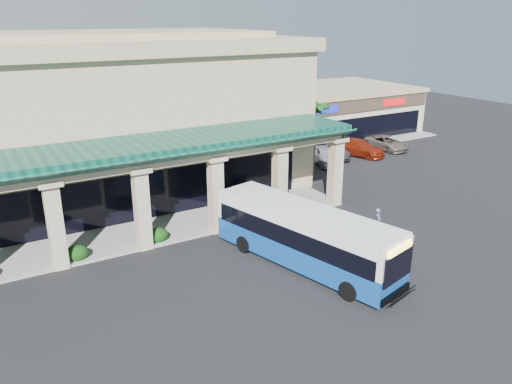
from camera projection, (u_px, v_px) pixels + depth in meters
ground at (308, 253)px, 27.44m from camera, size 110.00×110.00×0.00m
main_building at (81, 117)px, 34.69m from camera, size 30.80×14.80×11.35m
arcade at (124, 194)px, 28.17m from camera, size 30.00×6.20×5.70m
strip_mall at (312, 111)px, 54.73m from camera, size 22.50×12.50×4.90m
palm_0 at (314, 137)px, 39.34m from camera, size 2.40×2.40×6.60m
palm_1 at (302, 133)px, 42.39m from camera, size 2.40×2.40×5.80m
broadleaf_tree at (252, 131)px, 45.65m from camera, size 2.60×2.60×4.81m
transit_bus at (304, 238)px, 25.62m from camera, size 5.26×11.51×3.13m
pedestrian at (378, 222)px, 29.51m from camera, size 0.71×0.72×1.67m
car_silver at (324, 155)px, 43.80m from camera, size 3.04×4.93×1.57m
car_white at (332, 150)px, 45.60m from camera, size 2.54×4.70×1.47m
car_red at (357, 147)px, 46.43m from camera, size 3.98×5.70×1.53m
car_gray at (387, 143)px, 48.52m from camera, size 2.23×4.76×1.32m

